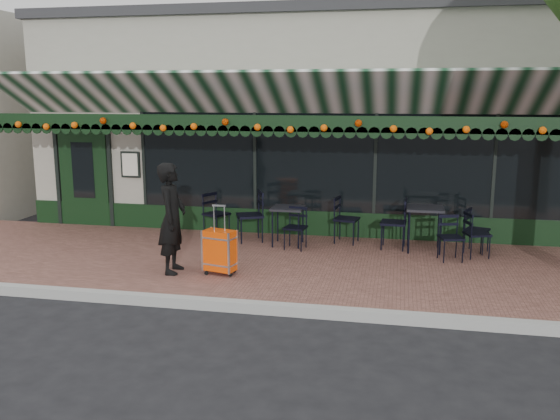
% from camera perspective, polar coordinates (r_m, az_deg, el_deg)
% --- Properties ---
extents(ground, '(80.00, 80.00, 0.00)m').
position_cam_1_polar(ground, '(8.36, -2.16, -9.64)').
color(ground, black).
rests_on(ground, ground).
extents(sidewalk, '(18.00, 4.00, 0.15)m').
position_cam_1_polar(sidewalk, '(10.19, 0.49, -5.34)').
color(sidewalk, brown).
rests_on(sidewalk, ground).
extents(curb, '(18.00, 0.16, 0.15)m').
position_cam_1_polar(curb, '(8.27, -2.29, -9.35)').
color(curb, '#9E9E99').
rests_on(curb, ground).
extents(restaurant_building, '(12.00, 9.60, 4.50)m').
position_cam_1_polar(restaurant_building, '(15.56, 4.63, 8.54)').
color(restaurant_building, gray).
rests_on(restaurant_building, ground).
extents(woman, '(0.48, 0.68, 1.76)m').
position_cam_1_polar(woman, '(9.51, -10.35, -0.78)').
color(woman, black).
rests_on(woman, sidewalk).
extents(suitcase, '(0.54, 0.38, 1.11)m').
position_cam_1_polar(suitcase, '(9.42, -5.81, -3.97)').
color(suitcase, '#E84407').
rests_on(suitcase, sidewalk).
extents(cafe_table_a, '(0.65, 0.65, 0.81)m').
position_cam_1_polar(cafe_table_a, '(11.00, 13.78, -0.15)').
color(cafe_table_a, black).
rests_on(cafe_table_a, sidewalk).
extents(cafe_table_b, '(0.59, 0.59, 0.73)m').
position_cam_1_polar(cafe_table_b, '(11.11, 0.77, -0.09)').
color(cafe_table_b, black).
rests_on(cafe_table_b, sidewalk).
extents(chair_a_left, '(0.50, 0.50, 0.95)m').
position_cam_1_polar(chair_a_left, '(11.09, 10.87, -1.26)').
color(chair_a_left, black).
rests_on(chair_a_left, sidewalk).
extents(chair_a_right, '(0.53, 0.53, 0.80)m').
position_cam_1_polar(chair_a_right, '(11.21, 18.42, -1.88)').
color(chair_a_right, black).
rests_on(chair_a_right, sidewalk).
extents(chair_a_front, '(0.48, 0.48, 0.79)m').
position_cam_1_polar(chair_a_front, '(10.53, 16.12, -2.62)').
color(chair_a_front, black).
rests_on(chair_a_front, sidewalk).
extents(chair_a_extra, '(0.51, 0.51, 0.81)m').
position_cam_1_polar(chair_a_extra, '(10.89, 18.42, -2.24)').
color(chair_a_extra, black).
rests_on(chair_a_extra, sidewalk).
extents(chair_b_left, '(0.66, 0.66, 0.99)m').
position_cam_1_polar(chair_b_left, '(11.44, -2.91, -0.58)').
color(chair_b_left, black).
rests_on(chair_b_left, sidewalk).
extents(chair_b_right, '(0.52, 0.52, 0.90)m').
position_cam_1_polar(chair_b_right, '(11.39, 6.44, -0.92)').
color(chair_b_right, black).
rests_on(chair_b_right, sidewalk).
extents(chair_b_front, '(0.44, 0.44, 0.78)m').
position_cam_1_polar(chair_b_front, '(10.87, 1.49, -1.76)').
color(chair_b_front, black).
rests_on(chair_b_front, sidewalk).
extents(chair_solo, '(0.59, 0.59, 0.87)m').
position_cam_1_polar(chair_solo, '(11.93, -6.15, -0.43)').
color(chair_solo, black).
rests_on(chair_solo, sidewalk).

